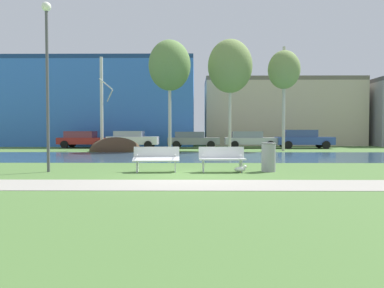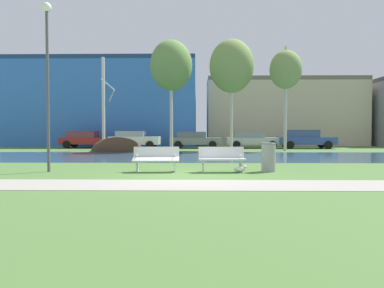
{
  "view_description": "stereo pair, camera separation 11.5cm",
  "coord_description": "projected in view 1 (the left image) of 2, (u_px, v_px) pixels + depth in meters",
  "views": [
    {
      "loc": [
        0.21,
        -11.6,
        1.41
      ],
      "look_at": [
        0.09,
        1.73,
        0.95
      ],
      "focal_mm": 33.91,
      "sensor_mm": 36.0,
      "label": 1
    },
    {
      "loc": [
        0.33,
        -11.6,
        1.41
      ],
      "look_at": [
        0.09,
        1.73,
        0.95
      ],
      "focal_mm": 33.91,
      "sensor_mm": 36.0,
      "label": 2
    }
  ],
  "objects": [
    {
      "name": "birch_far_left",
      "position": [
        102.0,
        103.0,
        27.12
      ],
      "size": [
        1.0,
        1.73,
        6.97
      ],
      "color": "beige",
      "rests_on": "ground"
    },
    {
      "name": "parked_van_nearest_red",
      "position": [
        84.0,
        139.0,
        31.1
      ],
      "size": [
        4.37,
        2.08,
        1.43
      ],
      "color": "maroon",
      "rests_on": "ground"
    },
    {
      "name": "building_beige_block",
      "position": [
        280.0,
        113.0,
        37.89
      ],
      "size": [
        15.55,
        6.58,
        6.74
      ],
      "color": "#BCAD8E",
      "rests_on": "ground"
    },
    {
      "name": "birch_center_left",
      "position": [
        230.0,
        66.0,
        26.95
      ],
      "size": [
        3.3,
        3.3,
        8.25
      ],
      "color": "beige",
      "rests_on": "ground"
    },
    {
      "name": "parked_sedan_second_white",
      "position": [
        132.0,
        139.0,
        30.31
      ],
      "size": [
        4.22,
        2.07,
        1.44
      ],
      "color": "silver",
      "rests_on": "ground"
    },
    {
      "name": "seagull",
      "position": [
        241.0,
        169.0,
        12.35
      ],
      "size": [
        0.46,
        0.17,
        0.27
      ],
      "color": "white",
      "rests_on": "ground"
    },
    {
      "name": "parked_suv_fifth_blue",
      "position": [
        303.0,
        139.0,
        30.07
      ],
      "size": [
        4.62,
        2.08,
        1.54
      ],
      "color": "#2D4793",
      "rests_on": "ground"
    },
    {
      "name": "soil_mound",
      "position": [
        115.0,
        151.0,
        25.83
      ],
      "size": [
        3.67,
        2.75,
        2.01
      ],
      "primitive_type": "ellipsoid",
      "color": "#423021",
      "rests_on": "ground"
    },
    {
      "name": "building_blue_store",
      "position": [
        108.0,
        105.0,
        37.72
      ],
      "size": [
        17.91,
        9.92,
        8.42
      ],
      "color": "#3870C6",
      "rests_on": "ground"
    },
    {
      "name": "parked_hatch_third_grey",
      "position": [
        193.0,
        139.0,
        30.51
      ],
      "size": [
        4.34,
        2.13,
        1.39
      ],
      "color": "slate",
      "rests_on": "ground"
    },
    {
      "name": "bench_left",
      "position": [
        156.0,
        158.0,
        12.59
      ],
      "size": [
        1.63,
        0.65,
        0.87
      ],
      "color": "silver",
      "rests_on": "ground"
    },
    {
      "name": "birch_left",
      "position": [
        170.0,
        66.0,
        26.63
      ],
      "size": [
        3.09,
        3.09,
        8.13
      ],
      "color": "beige",
      "rests_on": "ground"
    },
    {
      "name": "birch_center",
      "position": [
        284.0,
        70.0,
        26.23
      ],
      "size": [
        2.31,
        2.31,
        7.55
      ],
      "color": "#BCB7A8",
      "rests_on": "ground"
    },
    {
      "name": "trash_bin",
      "position": [
        268.0,
        157.0,
        12.72
      ],
      "size": [
        0.51,
        0.51,
        1.01
      ],
      "color": "gray",
      "rests_on": "ground"
    },
    {
      "name": "paved_path_strip",
      "position": [
        187.0,
        185.0,
        9.51
      ],
      "size": [
        60.0,
        1.93,
        0.01
      ],
      "primitive_type": "cube",
      "color": "gray",
      "rests_on": "ground"
    },
    {
      "name": "parked_wagon_fourth_silver",
      "position": [
        250.0,
        139.0,
        30.57
      ],
      "size": [
        4.46,
        2.14,
        1.42
      ],
      "color": "#B2B5BC",
      "rests_on": "ground"
    },
    {
      "name": "streetlamp",
      "position": [
        47.0,
        60.0,
        12.46
      ],
      "size": [
        0.32,
        0.32,
        5.85
      ],
      "color": "#4C4C51",
      "rests_on": "ground"
    },
    {
      "name": "ground_plane",
      "position": [
        192.0,
        155.0,
        21.64
      ],
      "size": [
        120.0,
        120.0,
        0.0
      ],
      "primitive_type": "plane",
      "color": "#476B33"
    },
    {
      "name": "bench_right",
      "position": [
        222.0,
        158.0,
        12.57
      ],
      "size": [
        1.63,
        0.65,
        0.87
      ],
      "color": "silver",
      "rests_on": "ground"
    },
    {
      "name": "river_band",
      "position": [
        192.0,
        156.0,
        20.34
      ],
      "size": [
        80.0,
        8.28,
        0.01
      ],
      "primitive_type": "cube",
      "color": "#33516B",
      "rests_on": "ground"
    }
  ]
}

